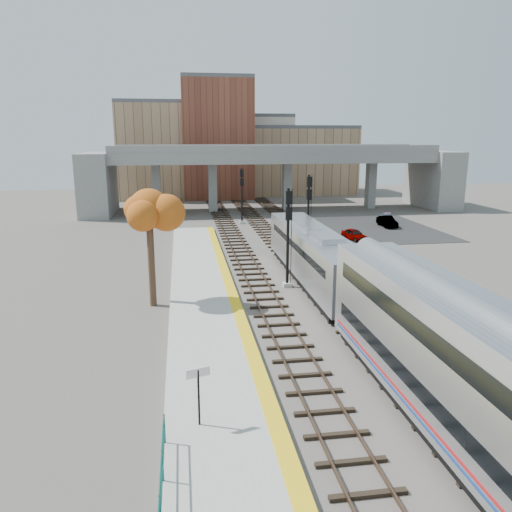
{
  "coord_description": "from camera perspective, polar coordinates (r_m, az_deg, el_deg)",
  "views": [
    {
      "loc": [
        -8.55,
        -27.66,
        10.76
      ],
      "look_at": [
        -3.47,
        6.17,
        2.5
      ],
      "focal_mm": 35.0,
      "sensor_mm": 36.0,
      "label": 1
    }
  ],
  "objects": [
    {
      "name": "car_c",
      "position": [
        65.34,
        14.8,
        4.19
      ],
      "size": [
        2.65,
        4.24,
        1.14
      ],
      "primitive_type": "imported",
      "rotation": [
        0.0,
        0.0,
        -0.29
      ],
      "color": "#99999E",
      "rests_on": "parking_lot"
    },
    {
      "name": "signal_mast_near",
      "position": [
        35.71,
        3.68,
        1.96
      ],
      "size": [
        0.6,
        0.64,
        7.19
      ],
      "color": "#9E9E99",
      "rests_on": "ground"
    },
    {
      "name": "station_sign",
      "position": [
        18.79,
        -6.6,
        -14.38
      ],
      "size": [
        0.88,
        0.31,
        2.27
      ],
      "rotation": [
        0.0,
        0.0,
        0.3
      ],
      "color": "black",
      "rests_on": "platform"
    },
    {
      "name": "signal_mast_mid",
      "position": [
        46.39,
        6.0,
        4.73
      ],
      "size": [
        0.6,
        0.64,
        7.33
      ],
      "color": "#9E9E99",
      "rests_on": "ground"
    },
    {
      "name": "overpass",
      "position": [
        74.06,
        1.98,
        9.73
      ],
      "size": [
        54.0,
        12.0,
        9.5
      ],
      "color": "slate",
      "rests_on": "ground"
    },
    {
      "name": "buildings_far",
      "position": [
        94.78,
        -2.65,
        11.82
      ],
      "size": [
        43.0,
        21.0,
        20.6
      ],
      "color": "tan",
      "rests_on": "ground"
    },
    {
      "name": "car_a",
      "position": [
        53.65,
        11.18,
        2.42
      ],
      "size": [
        2.24,
        3.68,
        1.17
      ],
      "primitive_type": "imported",
      "rotation": [
        0.0,
        0.0,
        0.27
      ],
      "color": "#99999E",
      "rests_on": "parking_lot"
    },
    {
      "name": "platform",
      "position": [
        29.64,
        -5.52,
        -7.41
      ],
      "size": [
        4.5,
        60.0,
        0.35
      ],
      "primitive_type": "cube",
      "color": "#9E9E99",
      "rests_on": "ground"
    },
    {
      "name": "tree",
      "position": [
        31.91,
        -12.14,
        4.79
      ],
      "size": [
        3.6,
        3.6,
        8.16
      ],
      "color": "#382619",
      "rests_on": "ground"
    },
    {
      "name": "parking_lot",
      "position": [
        61.01,
        13.31,
        3.07
      ],
      "size": [
        14.0,
        18.0,
        0.04
      ],
      "primitive_type": "cube",
      "color": "black",
      "rests_on": "ground"
    },
    {
      "name": "coach",
      "position": [
        17.37,
        27.14,
        -15.33
      ],
      "size": [
        3.03,
        25.0,
        5.0
      ],
      "color": "#A8AAB2",
      "rests_on": "ground"
    },
    {
      "name": "tracks",
      "position": [
        42.62,
        4.59,
        -0.99
      ],
      "size": [
        10.7,
        95.0,
        0.25
      ],
      "color": "black",
      "rests_on": "ground"
    },
    {
      "name": "yellow_strip",
      "position": [
        29.72,
        -1.84,
        -6.92
      ],
      "size": [
        0.7,
        60.0,
        0.01
      ],
      "primitive_type": "cube",
      "color": "yellow",
      "rests_on": "platform"
    },
    {
      "name": "ground",
      "position": [
        30.88,
        8.14,
        -6.96
      ],
      "size": [
        160.0,
        160.0,
        0.0
      ],
      "primitive_type": "plane",
      "color": "#47423D",
      "rests_on": "ground"
    },
    {
      "name": "signal_mast_far",
      "position": [
        62.35,
        -1.63,
        6.78
      ],
      "size": [
        0.6,
        0.64,
        6.9
      ],
      "color": "#9E9E99",
      "rests_on": "ground"
    },
    {
      "name": "car_b",
      "position": [
        62.37,
        14.76,
        3.82
      ],
      "size": [
        1.38,
        3.87,
        1.27
      ],
      "primitive_type": "imported",
      "rotation": [
        0.0,
        0.0,
        -0.01
      ],
      "color": "#99999E",
      "rests_on": "parking_lot"
    },
    {
      "name": "locomotive",
      "position": [
        37.01,
        6.64,
        0.23
      ],
      "size": [
        3.02,
        19.05,
        4.1
      ],
      "color": "#A8AAB2",
      "rests_on": "ground"
    }
  ]
}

